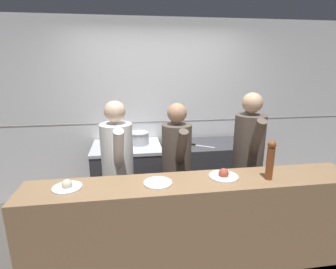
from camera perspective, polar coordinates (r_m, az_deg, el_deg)
name	(u,v)px	position (r m, az deg, el deg)	size (l,w,h in m)	color
ground_plane	(175,259)	(3.05, 1.47, -25.53)	(14.00, 14.00, 0.00)	#4C4742
wall_back_tiled	(157,111)	(3.89, -2.35, 5.06)	(8.00, 0.06, 2.60)	white
oven_range	(128,177)	(3.74, -8.72, -9.09)	(0.92, 0.71, 0.92)	#38383D
prep_counter	(203,173)	(3.88, 7.62, -8.35)	(1.20, 0.65, 0.89)	#38383D
pass_counter	(195,229)	(2.62, 5.82, -19.83)	(3.02, 0.45, 0.98)	#93704C
stock_pot	(112,140)	(3.53, -12.00, -1.21)	(0.30, 0.30, 0.17)	#B7BABF
sauce_pot	(139,138)	(3.59, -6.28, -0.71)	(0.27, 0.27, 0.17)	#B7BABF
chefs_knife	(199,145)	(3.63, 6.71, -2.37)	(0.33, 0.23, 0.02)	#B7BABF
plated_dish_main	(67,186)	(2.37, -21.10, -10.50)	(0.24, 0.24, 0.09)	white
plated_dish_appetiser	(158,183)	(2.31, -2.21, -10.50)	(0.25, 0.25, 0.02)	white
plated_dish_dessert	(224,175)	(2.47, 12.00, -8.67)	(0.27, 0.27, 0.09)	white
pepper_mill	(270,159)	(2.50, 21.39, -5.06)	(0.07, 0.07, 0.36)	brown
chef_head_cook	(118,168)	(2.86, -10.85, -7.26)	(0.37, 0.72, 1.63)	black
chef_sous	(176,166)	(2.94, 1.86, -6.84)	(0.34, 0.69, 1.59)	black
chef_line	(248,158)	(3.16, 16.96, -4.89)	(0.38, 0.74, 1.69)	black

